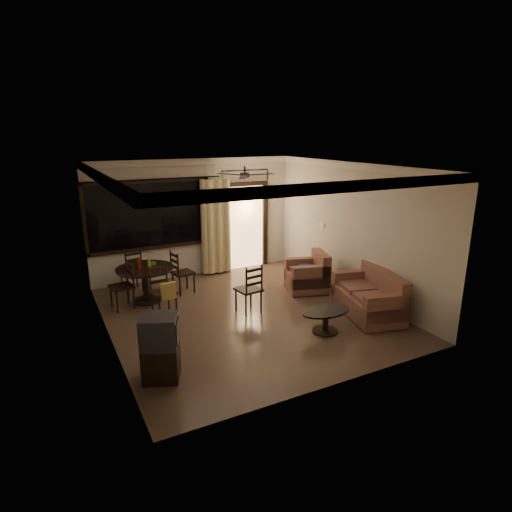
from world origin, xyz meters
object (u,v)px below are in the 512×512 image
dining_chair_south (164,300)px  sofa (370,298)px  dining_chair_east (183,280)px  dining_chair_north (132,278)px  coffee_table (326,317)px  dining_table (145,275)px  armchair (309,275)px  side_chair (249,298)px  dining_chair_west (123,294)px  tv_cabinet (160,347)px

dining_chair_south → sofa: dining_chair_south is taller
dining_chair_east → dining_chair_north: same height
dining_chair_north → coffee_table: size_ratio=1.04×
coffee_table → dining_chair_east: bearing=118.4°
dining_table → coffee_table: 3.77m
dining_chair_north → armchair: 3.90m
dining_chair_east → coffee_table: bearing=-160.9°
dining_chair_north → side_chair: bearing=118.7°
sofa → armchair: (-0.29, 1.65, 0.01)m
dining_chair_west → coffee_table: dining_chair_west is taller
dining_chair_west → side_chair: size_ratio=0.97×
tv_cabinet → dining_chair_north: bearing=107.6°
dining_chair_south → sofa: (3.51, -1.79, 0.03)m
dining_chair_south → coffee_table: size_ratio=1.04×
dining_table → dining_chair_south: same height
tv_cabinet → dining_chair_west: bearing=113.2°
tv_cabinet → coffee_table: tv_cabinet is taller
tv_cabinet → coffee_table: (2.95, 0.15, -0.21)m
dining_chair_east → sofa: size_ratio=0.55×
side_chair → dining_chair_east: bearing=-71.3°
dining_chair_south → side_chair: 1.62m
coffee_table → dining_chair_west: bearing=137.2°
dining_chair_west → dining_chair_south: same height
dining_chair_east → dining_chair_north: 1.14m
dining_chair_east → dining_chair_south: (-0.69, -0.98, 0.02)m
dining_chair_north → sofa: 5.08m
dining_chair_east → sofa: (2.82, -2.77, 0.05)m
dining_chair_west → dining_chair_north: 0.98m
dining_table → dining_chair_south: 0.90m
tv_cabinet → dining_chair_south: bearing=96.7°
dining_chair_east → coffee_table: 3.40m
dining_chair_west → tv_cabinet: 2.88m
dining_table → side_chair: size_ratio=1.19×
side_chair → dining_chair_north: bearing=-59.8°
dining_table → dining_chair_east: size_ratio=1.23×
armchair → dining_chair_east: bearing=173.2°
dining_chair_north → tv_cabinet: 3.80m
dining_table → dining_chair_north: size_ratio=1.23×
dining_chair_south → coffee_table: (2.30, -2.01, -0.04)m
dining_table → dining_chair_east: bearing=9.2°
dining_chair_south → dining_chair_north: (-0.27, 1.62, -0.02)m
dining_table → dining_chair_north: same height
dining_chair_south → side_chair: bearing=-32.3°
dining_chair_north → armchair: size_ratio=0.92×
armchair → dining_chair_south: bearing=-165.4°
dining_chair_west → coffee_table: bearing=37.9°
coffee_table → side_chair: size_ratio=0.93×
dining_chair_south → tv_cabinet: tv_cabinet is taller
dining_chair_east → coffee_table: dining_chair_east is taller
tv_cabinet → coffee_table: size_ratio=1.05×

